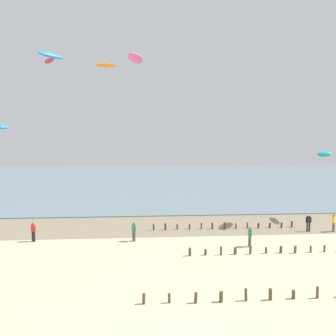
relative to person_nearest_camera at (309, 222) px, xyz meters
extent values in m
cube|color=#84755B|center=(-13.85, 3.10, -0.91)|extent=(120.00, 8.07, 0.01)
cube|color=slate|center=(-13.85, 42.14, -0.87)|extent=(160.00, 70.00, 0.10)
cylinder|color=brown|center=(-15.76, -12.99, -0.63)|extent=(0.18, 0.19, 0.59)
cylinder|color=brown|center=(-14.37, -12.97, -0.65)|extent=(0.16, 0.17, 0.54)
cylinder|color=#4E3E27|center=(-12.93, -13.09, -0.62)|extent=(0.19, 0.18, 0.60)
cylinder|color=#4E462A|center=(-11.53, -13.07, -0.62)|extent=(0.22, 0.23, 0.60)
cylinder|color=#4E3A2D|center=(-10.13, -13.02, -0.57)|extent=(0.18, 0.17, 0.70)
cylinder|color=brown|center=(-8.74, -13.03, -0.59)|extent=(0.21, 0.20, 0.66)
cylinder|color=brown|center=(-7.40, -12.98, -0.67)|extent=(0.21, 0.20, 0.50)
cylinder|color=brown|center=(-6.04, -13.01, -0.58)|extent=(0.15, 0.16, 0.67)
cylinder|color=#4C3B30|center=(-12.26, -5.80, -0.61)|extent=(0.22, 0.23, 0.63)
cylinder|color=brown|center=(-11.05, -5.74, -0.69)|extent=(0.21, 0.19, 0.47)
cylinder|color=#503A29|center=(-9.85, -5.79, -0.59)|extent=(0.17, 0.18, 0.67)
cylinder|color=#51392A|center=(-8.73, -5.74, -0.66)|extent=(0.22, 0.24, 0.53)
cylinder|color=brown|center=(-7.53, -5.74, -0.59)|extent=(0.19, 0.19, 0.66)
cylinder|color=brown|center=(-6.26, -5.68, -0.68)|extent=(0.20, 0.18, 0.48)
cylinder|color=#4C3D30|center=(-5.08, -5.68, -0.65)|extent=(0.21, 0.21, 0.54)
cylinder|color=brown|center=(-3.97, -5.78, -0.63)|extent=(0.21, 0.23, 0.59)
cylinder|color=#513A30|center=(-2.69, -5.73, -0.66)|extent=(0.16, 0.16, 0.53)
cylinder|color=#4B462F|center=(-1.54, -5.68, -0.65)|extent=(0.15, 0.18, 0.55)
cylinder|color=brown|center=(-14.84, 1.46, -0.60)|extent=(0.21, 0.19, 0.64)
cylinder|color=#4D3927|center=(-13.70, 1.47, -0.60)|extent=(0.20, 0.21, 0.65)
cylinder|color=brown|center=(-12.51, 1.61, -0.66)|extent=(0.18, 0.17, 0.52)
cylinder|color=brown|center=(-11.31, 1.50, -0.66)|extent=(0.18, 0.19, 0.53)
cylinder|color=#4D3E2E|center=(-10.11, 1.61, -0.62)|extent=(0.18, 0.16, 0.61)
cylinder|color=brown|center=(-9.04, 1.47, -0.60)|extent=(0.21, 0.20, 0.64)
cylinder|color=brown|center=(-7.79, 1.58, -0.60)|extent=(0.20, 0.22, 0.65)
cylinder|color=brown|center=(-6.67, 1.48, -0.65)|extent=(0.16, 0.17, 0.53)
cylinder|color=#4D3E27|center=(-5.50, 1.56, -0.63)|extent=(0.15, 0.17, 0.59)
cylinder|color=#4A422D|center=(-4.37, 1.52, -0.66)|extent=(0.22, 0.22, 0.52)
cylinder|color=brown|center=(-3.21, 1.53, -0.66)|extent=(0.23, 0.23, 0.52)
cylinder|color=#4D3B29|center=(-2.01, 1.51, -0.65)|extent=(0.20, 0.19, 0.54)
cylinder|color=brown|center=(-0.91, 1.60, -0.60)|extent=(0.20, 0.21, 0.64)
cylinder|color=#232328|center=(0.11, 0.00, -0.48)|extent=(0.16, 0.16, 0.88)
cylinder|color=#232328|center=(-0.11, 0.00, -0.48)|extent=(0.16, 0.16, 0.88)
cube|color=black|center=(0.00, 0.00, 0.26)|extent=(0.36, 0.23, 0.60)
sphere|color=beige|center=(0.00, 0.00, 0.68)|extent=(0.22, 0.22, 0.22)
cylinder|color=black|center=(0.24, 0.00, 0.21)|extent=(0.09, 0.09, 0.52)
cylinder|color=black|center=(-0.24, 0.00, 0.21)|extent=(0.09, 0.09, 0.52)
cylinder|color=#4C4C56|center=(2.30, -0.30, -0.48)|extent=(0.16, 0.16, 0.88)
cylinder|color=#4C4C56|center=(2.45, -0.15, -0.48)|extent=(0.16, 0.16, 0.88)
cube|color=yellow|center=(2.38, -0.23, 0.26)|extent=(0.41, 0.41, 0.60)
sphere|color=brown|center=(2.38, -0.23, 0.68)|extent=(0.22, 0.22, 0.22)
cylinder|color=yellow|center=(2.21, -0.40, 0.21)|extent=(0.09, 0.09, 0.52)
cylinder|color=yellow|center=(2.55, -0.05, 0.21)|extent=(0.09, 0.09, 0.52)
cylinder|color=#4C4C56|center=(-16.71, -1.78, -0.48)|extent=(0.16, 0.16, 0.88)
cylinder|color=#4C4C56|center=(-16.58, -1.95, -0.48)|extent=(0.16, 0.16, 0.88)
cube|color=#338C4C|center=(-16.65, -1.86, 0.26)|extent=(0.39, 0.42, 0.60)
sphere|color=brown|center=(-16.65, -1.86, 0.68)|extent=(0.22, 0.22, 0.22)
cylinder|color=#338C4C|center=(-16.79, -1.67, 0.21)|extent=(0.09, 0.09, 0.52)
cylinder|color=#338C4C|center=(-16.51, -2.06, 0.21)|extent=(0.09, 0.09, 0.52)
cylinder|color=#4C4C56|center=(-7.03, -4.11, -0.48)|extent=(0.16, 0.16, 0.88)
cylinder|color=#4C4C56|center=(-7.04, -3.89, -0.48)|extent=(0.16, 0.16, 0.88)
cube|color=#338C4C|center=(-7.03, -4.00, 0.26)|extent=(0.24, 0.37, 0.60)
sphere|color=#9E7051|center=(-7.03, -4.00, 0.68)|extent=(0.22, 0.22, 0.22)
cylinder|color=#338C4C|center=(-7.02, -4.24, 0.21)|extent=(0.09, 0.09, 0.52)
cylinder|color=#338C4C|center=(-7.05, -3.76, 0.21)|extent=(0.09, 0.09, 0.52)
cylinder|color=#232328|center=(-25.44, -1.29, -0.48)|extent=(0.16, 0.16, 0.88)
cylinder|color=#232328|center=(-25.26, -1.42, -0.48)|extent=(0.16, 0.16, 0.88)
cube|color=red|center=(-25.35, -1.35, 0.26)|extent=(0.42, 0.38, 0.60)
sphere|color=brown|center=(-25.35, -1.35, 0.68)|extent=(0.22, 0.22, 0.22)
cylinder|color=red|center=(-25.55, -1.22, 0.21)|extent=(0.09, 0.09, 0.52)
cylinder|color=red|center=(-25.15, -1.49, 0.21)|extent=(0.09, 0.09, 0.52)
ellipsoid|color=#19B2B7|center=(3.94, 4.79, 6.31)|extent=(1.68, 3.37, 0.89)
ellipsoid|color=orange|center=(-19.30, 3.01, 15.08)|extent=(2.07, 0.78, 0.49)
ellipsoid|color=#2384D1|center=(-25.89, 7.97, 17.10)|extent=(3.01, 3.24, 0.93)
ellipsoid|color=#E54C99|center=(-16.34, -2.45, 14.53)|extent=(1.79, 3.08, 0.79)
ellipsoid|color=#2384D1|center=(-35.13, 16.17, 9.58)|extent=(2.41, 3.71, 0.93)
ellipsoid|color=red|center=(-28.11, 15.38, 18.17)|extent=(2.40, 3.26, 0.64)
camera|label=1|loc=(-15.65, -30.35, 8.04)|focal=35.62mm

